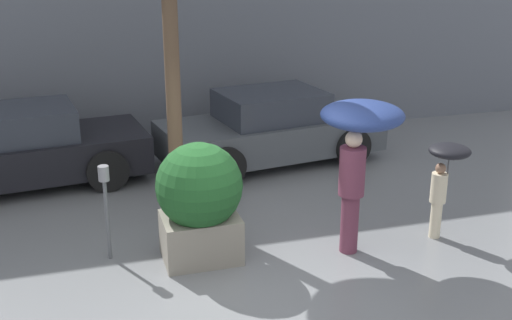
# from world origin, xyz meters

# --- Properties ---
(ground_plane) EXTENTS (40.00, 40.00, 0.00)m
(ground_plane) POSITION_xyz_m (0.00, 0.00, 0.00)
(ground_plane) COLOR slate
(planter_box) EXTENTS (1.14, 1.14, 1.61)m
(planter_box) POSITION_xyz_m (-0.45, 0.85, 0.86)
(planter_box) COLOR gray
(planter_box) RESTS_ON ground
(person_adult) EXTENTS (1.10, 1.10, 2.08)m
(person_adult) POSITION_xyz_m (1.64, 0.54, 1.66)
(person_adult) COLOR brown
(person_adult) RESTS_ON ground
(person_child) EXTENTS (0.58, 0.58, 1.39)m
(person_child) POSITION_xyz_m (2.96, 0.52, 1.03)
(person_child) COLOR beige
(person_child) RESTS_ON ground
(parked_car_near) EXTENTS (4.38, 2.42, 1.37)m
(parked_car_near) POSITION_xyz_m (1.66, 4.38, 0.64)
(parked_car_near) COLOR #4C5156
(parked_car_near) RESTS_ON ground
(parked_car_far) EXTENTS (4.49, 2.33, 1.37)m
(parked_car_far) POSITION_xyz_m (-2.88, 4.41, 0.64)
(parked_car_far) COLOR black
(parked_car_far) RESTS_ON ground
(parking_meter) EXTENTS (0.14, 0.14, 1.31)m
(parking_meter) POSITION_xyz_m (-1.62, 1.20, 0.94)
(parking_meter) COLOR #595B60
(parking_meter) RESTS_ON ground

